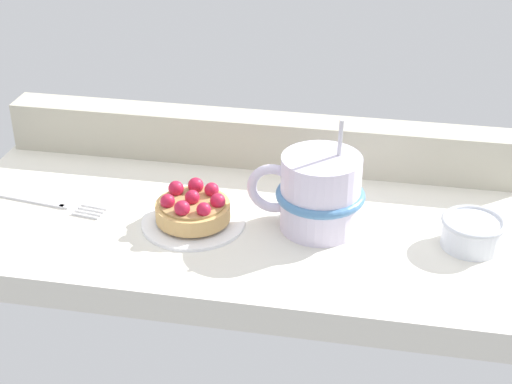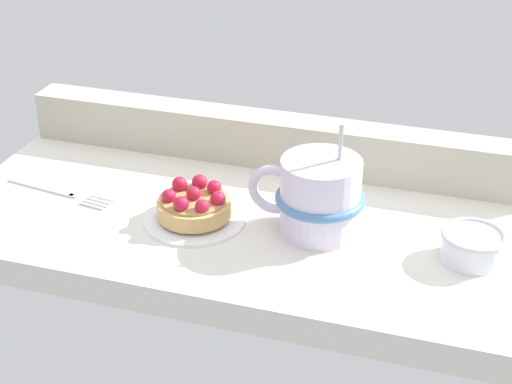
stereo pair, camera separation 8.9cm
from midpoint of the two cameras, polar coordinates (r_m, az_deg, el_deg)
The scene contains 7 objects.
ground_plane at distance 94.02cm, azimuth 1.50°, elevation -2.66°, with size 69.56×33.60×3.55cm, color silver.
window_rail_back at distance 103.85cm, azimuth 3.72°, elevation 3.73°, with size 68.17×4.86×6.62cm, color #B2AD99.
dessert_plate at distance 91.78cm, azimuth -1.76°, elevation -1.95°, with size 12.14×12.14×0.80cm.
raspberry_tart at distance 90.86cm, azimuth -1.76°, elevation -0.94°, with size 8.72×8.72×3.73cm.
coffee_mug at distance 88.48cm, azimuth 7.43°, elevation -0.40°, with size 13.67×10.26×13.68cm.
dessert_fork at distance 99.44cm, azimuth -11.73°, elevation -0.03°, with size 15.41×3.81×0.60cm.
sugar_bowl at distance 88.46cm, azimuth 18.33°, elevation -3.79°, with size 7.08×7.08×3.41cm.
Camera 2 is at (25.65, -75.99, 47.69)cm, focal length 54.75 mm.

